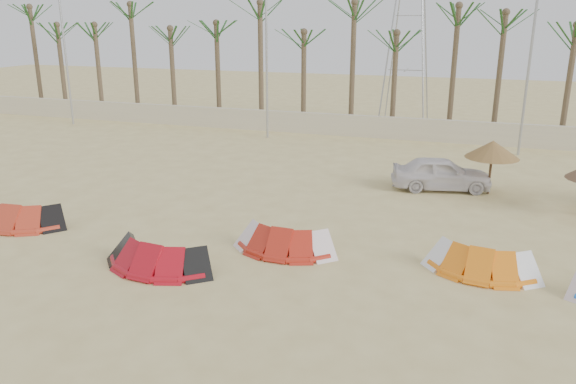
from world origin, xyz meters
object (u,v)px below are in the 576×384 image
(kite_red_mid, at_px, (163,252))
(car, at_px, (441,173))
(kite_orange, at_px, (482,257))
(kite_red_right, at_px, (287,236))
(kite_red_left, at_px, (24,212))
(parasol_left, at_px, (493,149))

(kite_red_mid, distance_m, car, 12.51)
(kite_red_mid, xyz_separation_m, kite_orange, (8.72, 2.56, -0.00))
(kite_red_right, bearing_deg, kite_red_left, -175.38)
(parasol_left, bearing_deg, kite_red_right, -126.40)
(kite_red_mid, relative_size, car, 0.85)
(kite_red_mid, distance_m, parasol_left, 13.73)
(kite_orange, bearing_deg, car, 102.08)
(kite_orange, distance_m, car, 7.94)
(parasol_left, bearing_deg, car, 179.48)
(kite_red_mid, relative_size, parasol_left, 1.56)
(parasol_left, height_order, car, parasol_left)
(kite_red_right, bearing_deg, parasol_left, 53.60)
(kite_red_right, height_order, kite_orange, same)
(parasol_left, distance_m, car, 2.22)
(kite_red_left, height_order, kite_red_right, same)
(kite_orange, bearing_deg, parasol_left, 88.26)
(kite_red_left, height_order, parasol_left, parasol_left)
(car, bearing_deg, kite_red_mid, 133.24)
(kite_red_left, xyz_separation_m, kite_orange, (15.08, 1.05, -0.00))
(kite_red_right, bearing_deg, kite_orange, 2.96)
(parasol_left, bearing_deg, kite_red_left, -150.13)
(kite_red_mid, bearing_deg, car, 55.62)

